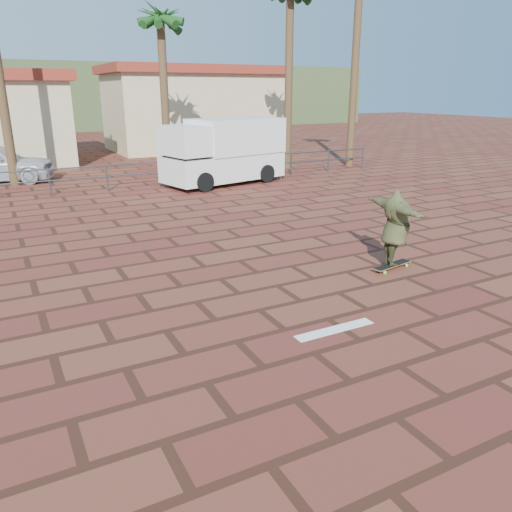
{
  "coord_description": "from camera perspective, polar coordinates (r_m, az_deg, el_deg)",
  "views": [
    {
      "loc": [
        -3.7,
        -6.89,
        3.59
      ],
      "look_at": [
        0.2,
        0.51,
        0.8
      ],
      "focal_mm": 35.0,
      "sensor_mm": 36.0,
      "label": 1
    }
  ],
  "objects": [
    {
      "name": "ground",
      "position": [
        8.61,
        0.43,
        -6.21
      ],
      "size": [
        120.0,
        120.0,
        0.0
      ],
      "primitive_type": "plane",
      "color": "brown",
      "rests_on": "ground"
    },
    {
      "name": "paint_stripe",
      "position": [
        8.04,
        8.99,
        -8.3
      ],
      "size": [
        1.4,
        0.22,
        0.01
      ],
      "primitive_type": "cube",
      "color": "white",
      "rests_on": "ground"
    },
    {
      "name": "guardrail",
      "position": [
        19.47,
        -16.7,
        9.08
      ],
      "size": [
        24.06,
        0.06,
        1.0
      ],
      "color": "#47494F",
      "rests_on": "ground"
    },
    {
      "name": "palm_center",
      "position": [
        23.68,
        -10.88,
        24.86
      ],
      "size": [
        2.4,
        2.4,
        7.75
      ],
      "color": "brown",
      "rests_on": "ground"
    },
    {
      "name": "building_east",
      "position": [
        33.05,
        -7.31,
        16.47
      ],
      "size": [
        10.6,
        6.6,
        5.0
      ],
      "color": "beige",
      "rests_on": "ground"
    },
    {
      "name": "hill_front",
      "position": [
        57.02,
        -25.09,
        16.2
      ],
      "size": [
        70.0,
        18.0,
        6.0
      ],
      "primitive_type": "cube",
      "color": "#384C28",
      "rests_on": "ground"
    },
    {
      "name": "longboard",
      "position": [
        10.88,
        15.29,
        -1.02
      ],
      "size": [
        1.08,
        0.41,
        0.1
      ],
      "rotation": [
        0.0,
        0.0,
        0.18
      ],
      "color": "olive",
      "rests_on": "ground"
    },
    {
      "name": "skateboarder",
      "position": [
        10.65,
        15.65,
        3.1
      ],
      "size": [
        0.85,
        2.01,
        1.59
      ],
      "primitive_type": "imported",
      "rotation": [
        0.0,
        0.0,
        1.4
      ],
      "color": "#3B3E21",
      "rests_on": "longboard"
    },
    {
      "name": "campervan",
      "position": [
        20.29,
        -3.66,
        12.0
      ],
      "size": [
        5.2,
        3.06,
        2.52
      ],
      "rotation": [
        0.0,
        0.0,
        0.22
      ],
      "color": "silver",
      "rests_on": "ground"
    },
    {
      "name": "car_white",
      "position": [
        25.4,
        -5.79,
        11.89
      ],
      "size": [
        4.7,
        3.21,
        1.47
      ],
      "primitive_type": "imported",
      "rotation": [
        0.0,
        0.0,
        1.99
      ],
      "color": "white",
      "rests_on": "ground"
    },
    {
      "name": "street_sign",
      "position": [
        21.2,
        2.93,
        12.78
      ],
      "size": [
        0.43,
        0.17,
        2.16
      ],
      "rotation": [
        0.0,
        0.0,
        0.31
      ],
      "color": "gray",
      "rests_on": "ground"
    }
  ]
}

